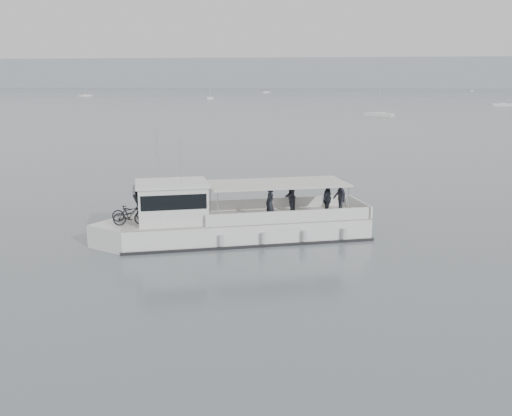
# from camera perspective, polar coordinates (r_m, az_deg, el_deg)

# --- Properties ---
(ground) EXTENTS (1400.00, 1400.00, 0.00)m
(ground) POSITION_cam_1_polar(r_m,az_deg,el_deg) (26.80, 9.20, -4.37)
(ground) COLOR #505B5E
(ground) RESTS_ON ground
(headland) EXTENTS (1400.00, 90.00, 28.00)m
(headland) POSITION_cam_1_polar(r_m,az_deg,el_deg) (585.65, 7.69, 13.20)
(headland) COLOR #939EA8
(headland) RESTS_ON ground
(tour_boat) EXTENTS (13.57, 7.16, 5.77)m
(tour_boat) POSITION_cam_1_polar(r_m,az_deg,el_deg) (28.18, -3.40, -1.37)
(tour_boat) COLOR white
(tour_boat) RESTS_ON ground
(moored_fleet) EXTENTS (320.76, 365.98, 9.24)m
(moored_fleet) POSITION_cam_1_polar(r_m,az_deg,el_deg) (196.30, 1.63, 10.53)
(moored_fleet) COLOR white
(moored_fleet) RESTS_ON ground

